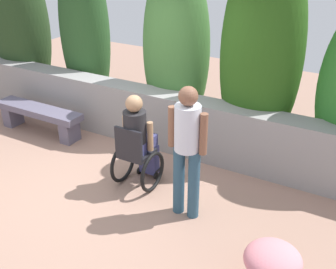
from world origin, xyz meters
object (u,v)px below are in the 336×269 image
(flower_pot_purple_near, at_px, (272,264))
(person_in_wheelchair, at_px, (138,144))
(person_standing_companion, at_px, (187,145))
(stone_bench, at_px, (39,115))

(flower_pot_purple_near, bearing_deg, person_in_wheelchair, 156.53)
(person_in_wheelchair, bearing_deg, person_standing_companion, -12.19)
(stone_bench, distance_m, person_standing_companion, 3.37)
(stone_bench, bearing_deg, flower_pot_purple_near, -10.60)
(flower_pot_purple_near, bearing_deg, stone_bench, 162.34)
(person_standing_companion, bearing_deg, stone_bench, 169.82)
(person_in_wheelchair, relative_size, person_standing_companion, 0.80)
(stone_bench, distance_m, flower_pot_purple_near, 4.70)
(stone_bench, relative_size, flower_pot_purple_near, 3.01)
(person_standing_companion, bearing_deg, person_in_wheelchair, 165.74)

